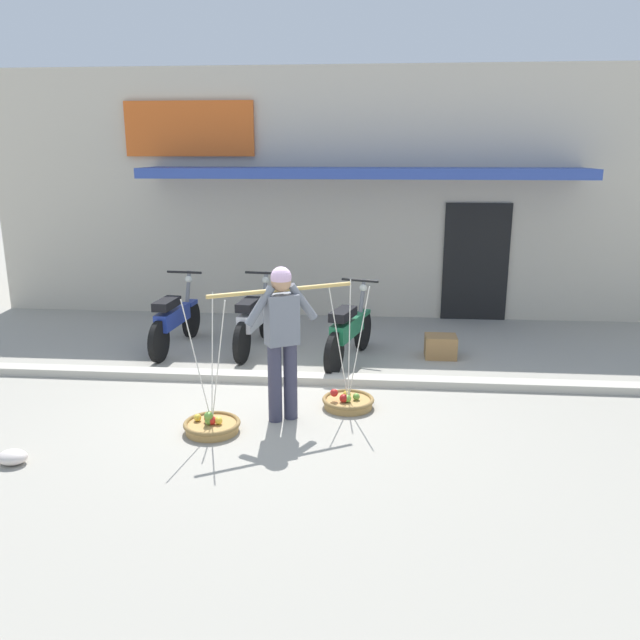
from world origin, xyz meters
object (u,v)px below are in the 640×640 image
(fruit_basket_right_side, at_px, (348,401))
(motorcycle_second_in_row, at_px, (254,321))
(motorcycle_nearest_shop, at_px, (174,320))
(fruit_basket_left_side, at_px, (212,425))
(fruit_vendor, at_px, (282,334))
(motorcycle_third_in_row, at_px, (349,331))
(plastic_litter_bag, at_px, (12,457))
(wooden_crate, at_px, (441,346))

(fruit_basket_right_side, bearing_deg, motorcycle_second_in_row, 125.64)
(fruit_basket_right_side, height_order, motorcycle_nearest_shop, fruit_basket_right_side)
(fruit_basket_left_side, bearing_deg, fruit_vendor, 29.57)
(motorcycle_third_in_row, bearing_deg, motorcycle_nearest_shop, 171.71)
(fruit_basket_right_side, distance_m, motorcycle_nearest_shop, 3.33)
(fruit_vendor, height_order, fruit_basket_right_side, fruit_vendor)
(fruit_vendor, relative_size, fruit_basket_right_side, 1.17)
(motorcycle_nearest_shop, distance_m, motorcycle_second_in_row, 1.17)
(fruit_vendor, xyz_separation_m, motorcycle_nearest_shop, (-1.95, 2.39, -0.52))
(motorcycle_third_in_row, bearing_deg, plastic_litter_bag, -132.51)
(fruit_basket_left_side, xyz_separation_m, fruit_basket_right_side, (1.39, 0.79, -0.00))
(fruit_vendor, height_order, fruit_basket_left_side, fruit_vendor)
(motorcycle_second_in_row, bearing_deg, motorcycle_third_in_row, -16.92)
(fruit_basket_left_side, xyz_separation_m, motorcycle_second_in_row, (-0.08, 2.84, 0.37))
(fruit_basket_right_side, bearing_deg, wooden_crate, 58.06)
(motorcycle_second_in_row, bearing_deg, motorcycle_nearest_shop, -177.53)
(fruit_basket_left_side, relative_size, motorcycle_second_in_row, 0.80)
(motorcycle_third_in_row, bearing_deg, fruit_basket_left_side, -118.65)
(fruit_vendor, bearing_deg, plastic_litter_bag, -152.08)
(fruit_basket_right_side, bearing_deg, fruit_basket_left_side, -150.43)
(fruit_basket_right_side, distance_m, plastic_litter_bag, 3.49)
(wooden_crate, bearing_deg, fruit_basket_left_side, -133.53)
(fruit_vendor, xyz_separation_m, fruit_basket_left_side, (-0.70, -0.40, -0.90))
(motorcycle_third_in_row, bearing_deg, fruit_basket_right_side, -87.49)
(motorcycle_third_in_row, height_order, wooden_crate, motorcycle_third_in_row)
(motorcycle_second_in_row, height_order, wooden_crate, motorcycle_second_in_row)
(motorcycle_third_in_row, relative_size, wooden_crate, 4.03)
(motorcycle_nearest_shop, relative_size, motorcycle_second_in_row, 1.00)
(motorcycle_second_in_row, bearing_deg, fruit_basket_right_side, -54.36)
(fruit_basket_left_side, distance_m, motorcycle_third_in_row, 2.77)
(fruit_basket_right_side, bearing_deg, plastic_litter_bag, -151.71)
(fruit_basket_left_side, distance_m, motorcycle_nearest_shop, 3.08)
(motorcycle_second_in_row, relative_size, motorcycle_third_in_row, 1.03)
(fruit_vendor, relative_size, fruit_basket_left_side, 1.17)
(plastic_litter_bag, distance_m, wooden_crate, 5.62)
(motorcycle_nearest_shop, xyz_separation_m, motorcycle_third_in_row, (2.57, -0.37, 0.00))
(motorcycle_nearest_shop, height_order, plastic_litter_bag, motorcycle_nearest_shop)
(fruit_basket_left_side, bearing_deg, wooden_crate, 46.47)
(motorcycle_second_in_row, relative_size, wooden_crate, 4.13)
(fruit_vendor, bearing_deg, motorcycle_second_in_row, 107.65)
(fruit_basket_right_side, relative_size, plastic_litter_bag, 5.18)
(fruit_basket_left_side, bearing_deg, fruit_basket_right_side, 29.57)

